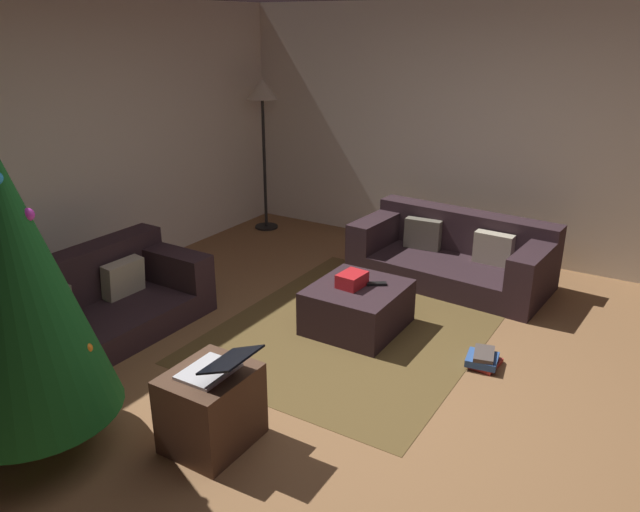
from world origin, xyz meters
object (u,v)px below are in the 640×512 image
object	(u,v)px
ottoman	(357,307)
side_table	(211,408)
tv_remote	(377,284)
corner_lamp	(262,101)
couch_right	(454,255)
couch_left	(91,306)
gift_box	(352,280)
christmas_tree	(11,279)
book_stack	(483,359)
laptop	(217,367)

from	to	relation	value
ottoman	side_table	bearing A→B (deg)	179.01
tv_remote	corner_lamp	distance (m)	3.08
ottoman	corner_lamp	xyz separation A→B (m)	(1.75, 2.22, 1.35)
couch_right	tv_remote	size ratio (longest dim) A/B	11.89
couch_left	tv_remote	distance (m)	2.30
ottoman	corner_lamp	world-z (taller)	corner_lamp
ottoman	gift_box	world-z (taller)	gift_box
christmas_tree	couch_right	bearing A→B (deg)	-17.59
gift_box	corner_lamp	size ratio (longest dim) A/B	0.13
side_table	book_stack	world-z (taller)	side_table
ottoman	corner_lamp	bearing A→B (deg)	51.74
ottoman	side_table	world-z (taller)	side_table
couch_left	corner_lamp	bearing A→B (deg)	-170.42
couch_right	tv_remote	bearing A→B (deg)	85.62
corner_lamp	book_stack	bearing A→B (deg)	-118.61
side_table	gift_box	bearing A→B (deg)	0.47
couch_left	tv_remote	world-z (taller)	couch_left
ottoman	side_table	distance (m)	1.76
gift_box	couch_right	bearing A→B (deg)	-14.01
corner_lamp	tv_remote	bearing A→B (deg)	-125.15
laptop	christmas_tree	bearing A→B (deg)	121.93
couch_left	corner_lamp	xyz separation A→B (m)	(2.98, 0.47, 1.28)
couch_left	christmas_tree	size ratio (longest dim) A/B	0.90
christmas_tree	book_stack	size ratio (longest dim) A/B	6.84
couch_right	book_stack	distance (m)	1.66
couch_right	christmas_tree	size ratio (longest dim) A/B	0.95
christmas_tree	side_table	world-z (taller)	christmas_tree
tv_remote	couch_left	bearing A→B (deg)	91.46
gift_box	tv_remote	distance (m)	0.21
ottoman	book_stack	world-z (taller)	ottoman
couch_left	laptop	size ratio (longest dim) A/B	4.23
side_table	corner_lamp	bearing A→B (deg)	31.95
tv_remote	side_table	xyz separation A→B (m)	(-1.87, 0.15, -0.14)
couch_right	side_table	bearing A→B (deg)	88.02
side_table	laptop	world-z (taller)	laptop
christmas_tree	tv_remote	bearing A→B (deg)	-22.10
side_table	laptop	size ratio (longest dim) A/B	1.23
laptop	corner_lamp	world-z (taller)	corner_lamp
gift_box	christmas_tree	xyz separation A→B (m)	(-2.30, 0.83, 0.66)
couch_left	book_stack	size ratio (longest dim) A/B	6.13
christmas_tree	corner_lamp	world-z (taller)	christmas_tree
side_table	tv_remote	bearing A→B (deg)	-4.47
couch_left	corner_lamp	size ratio (longest dim) A/B	1.00
couch_right	laptop	bearing A→B (deg)	89.18
laptop	couch_right	bearing A→B (deg)	-5.00
couch_left	couch_right	xyz separation A→B (m)	(2.63, -2.06, -0.00)
couch_left	christmas_tree	world-z (taller)	christmas_tree
gift_box	side_table	distance (m)	1.75
book_stack	corner_lamp	bearing A→B (deg)	61.39
gift_box	laptop	size ratio (longest dim) A/B	0.56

